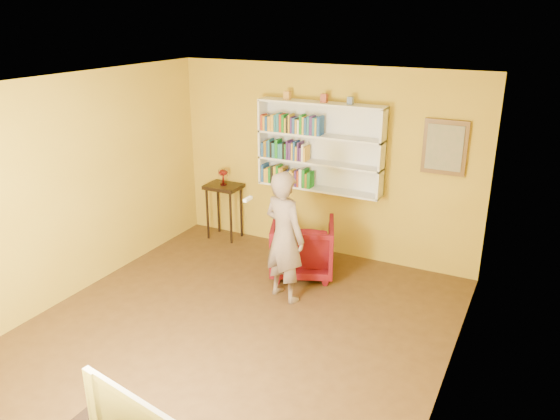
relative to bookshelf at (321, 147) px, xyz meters
The scene contains 14 objects.
room_shell 2.48m from the bookshelf, 90.00° to the right, with size 5.30×5.80×2.88m.
bookshelf is the anchor object (origin of this frame).
books_row_lower 0.67m from the bookshelf, 167.14° to the right, with size 0.77×0.18×0.27m.
books_row_middle 0.53m from the bookshelf, 168.45° to the right, with size 0.69×0.19×0.27m.
books_row_upper 0.50m from the bookshelf, 164.64° to the right, with size 0.90×0.19×0.26m.
ornament_left 0.85m from the bookshelf, behind, with size 0.08×0.08×0.11m, color gold.
ornament_centre 0.68m from the bookshelf, 52.50° to the right, with size 0.08×0.08×0.11m, color #964032.
ornament_right 0.79m from the bookshelf, ahead, with size 0.07×0.07×0.10m, color slate.
framed_painting 1.66m from the bookshelf, ahead, with size 0.55×0.05×0.70m.
console_table 1.77m from the bookshelf, behind, with size 0.53×0.40×0.87m.
ruby_lustre 1.64m from the bookshelf, behind, with size 0.15×0.15×0.24m.
armchair 1.43m from the bookshelf, 84.46° to the right, with size 0.81×0.84×0.76m, color #4C050F.
person 1.66m from the bookshelf, 84.16° to the right, with size 0.59×0.39×1.63m, color #6B594E.
game_remote 1.81m from the bookshelf, 94.97° to the right, with size 0.04×0.15×0.04m, color white.
Camera 1 is at (2.82, -4.45, 3.37)m, focal length 35.00 mm.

